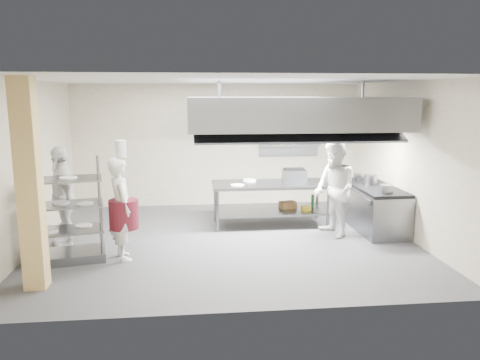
{
  "coord_description": "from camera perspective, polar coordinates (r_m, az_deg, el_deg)",
  "views": [
    {
      "loc": [
        -0.66,
        -8.56,
        2.76
      ],
      "look_at": [
        0.27,
        0.2,
        1.13
      ],
      "focal_mm": 35.0,
      "sensor_mm": 36.0,
      "label": 1
    }
  ],
  "objects": [
    {
      "name": "wall_back",
      "position": [
        11.64,
        -2.8,
        4.24
      ],
      "size": [
        7.0,
        0.0,
        7.0
      ],
      "primitive_type": "plane",
      "rotation": [
        1.57,
        0.0,
        0.0
      ],
      "color": "#ADA189",
      "rests_on": "ground"
    },
    {
      "name": "chef_plating",
      "position": [
        9.04,
        -20.83,
        -1.93
      ],
      "size": [
        0.87,
        1.17,
        1.85
      ],
      "primitive_type": "imported",
      "rotation": [
        0.0,
        0.0,
        -1.13
      ],
      "color": "silver",
      "rests_on": "floor"
    },
    {
      "name": "floor",
      "position": [
        9.01,
        -1.6,
        -7.36
      ],
      "size": [
        7.0,
        7.0,
        0.0
      ],
      "primitive_type": "plane",
      "color": "#3D3D40",
      "rests_on": "ground"
    },
    {
      "name": "hood_strip_b",
      "position": [
        9.43,
        11.67,
        6.12
      ],
      "size": [
        1.6,
        0.12,
        0.04
      ],
      "primitive_type": "cube",
      "color": "white",
      "rests_on": "exhaust_hood"
    },
    {
      "name": "pass_rack",
      "position": [
        8.26,
        -20.33,
        -3.5
      ],
      "size": [
        1.26,
        0.88,
        1.72
      ],
      "primitive_type": null,
      "rotation": [
        0.0,
        0.0,
        0.2
      ],
      "color": "slate",
      "rests_on": "floor"
    },
    {
      "name": "hood_strip_a",
      "position": [
        9.05,
        0.67,
        6.16
      ],
      "size": [
        1.6,
        0.12,
        0.04
      ],
      "primitive_type": "cube",
      "color": "white",
      "rests_on": "exhaust_hood"
    },
    {
      "name": "griddle",
      "position": [
        10.15,
        6.63,
        0.59
      ],
      "size": [
        0.5,
        0.4,
        0.24
      ],
      "primitive_type": "cube",
      "rotation": [
        0.0,
        0.0,
        -0.03
      ],
      "color": "slate",
      "rests_on": "island_worktop"
    },
    {
      "name": "island_undershelf",
      "position": [
        10.01,
        3.67,
        -3.79
      ],
      "size": [
        2.25,
        0.92,
        0.04
      ],
      "primitive_type": "cube",
      "rotation": [
        0.0,
        0.0,
        -0.0
      ],
      "color": "slate",
      "rests_on": "island"
    },
    {
      "name": "wall_left",
      "position": [
        9.11,
        -24.2,
        1.59
      ],
      "size": [
        0.0,
        6.0,
        6.0
      ],
      "primitive_type": "plane",
      "rotation": [
        1.57,
        0.0,
        1.57
      ],
      "color": "#ADA189",
      "rests_on": "ground"
    },
    {
      "name": "cooking_range",
      "position": [
        10.07,
        15.93,
        -3.38
      ],
      "size": [
        0.8,
        2.0,
        0.84
      ],
      "primitive_type": "cube",
      "color": "gray",
      "rests_on": "floor"
    },
    {
      "name": "chef_head",
      "position": [
        8.06,
        -14.28,
        -3.39
      ],
      "size": [
        0.61,
        0.74,
        1.75
      ],
      "primitive_type": "imported",
      "rotation": [
        0.0,
        0.0,
        1.92
      ],
      "color": "silver",
      "rests_on": "floor"
    },
    {
      "name": "wall_right",
      "position": [
        9.6,
        19.69,
        2.31
      ],
      "size": [
        0.0,
        6.0,
        6.0
      ],
      "primitive_type": "plane",
      "rotation": [
        1.57,
        0.0,
        -1.57
      ],
      "color": "#ADA189",
      "rests_on": "ground"
    },
    {
      "name": "range_top",
      "position": [
        9.98,
        16.06,
        -0.86
      ],
      "size": [
        0.78,
        1.96,
        0.06
      ],
      "primitive_type": "cube",
      "color": "black",
      "rests_on": "cooking_range"
    },
    {
      "name": "wicker_basket",
      "position": [
        10.18,
        5.84,
        -3.03
      ],
      "size": [
        0.38,
        0.31,
        0.15
      ],
      "primitive_type": "cube",
      "rotation": [
        0.0,
        0.0,
        0.26
      ],
      "color": "#9C6B3E",
      "rests_on": "island_undershelf"
    },
    {
      "name": "stockpot",
      "position": [
        10.08,
        15.58,
        0.02
      ],
      "size": [
        0.29,
        0.29,
        0.2
      ],
      "primitive_type": "cylinder",
      "color": "gray",
      "rests_on": "range_top"
    },
    {
      "name": "plate_stack",
      "position": [
        8.33,
        -20.2,
        -5.55
      ],
      "size": [
        0.28,
        0.28,
        0.05
      ],
      "primitive_type": "cylinder",
      "color": "white",
      "rests_on": "pass_rack"
    },
    {
      "name": "island_worktop",
      "position": [
        9.88,
        3.71,
        -0.52
      ],
      "size": [
        2.45,
        1.03,
        0.06
      ],
      "primitive_type": "cube",
      "rotation": [
        0.0,
        0.0,
        -0.0
      ],
      "color": "slate",
      "rests_on": "island"
    },
    {
      "name": "ceiling",
      "position": [
        8.59,
        -1.71,
        12.07
      ],
      "size": [
        7.0,
        7.0,
        0.0
      ],
      "primitive_type": "plane",
      "rotation": [
        3.14,
        0.0,
        0.0
      ],
      "color": "silver",
      "rests_on": "wall_back"
    },
    {
      "name": "exhaust_hood",
      "position": [
        9.18,
        6.32,
        8.16
      ],
      "size": [
        4.0,
        2.5,
        0.6
      ],
      "primitive_type": "cube",
      "color": "slate",
      "rests_on": "ceiling"
    },
    {
      "name": "chef_line",
      "position": [
        9.25,
        11.45,
        -1.13
      ],
      "size": [
        0.89,
        1.04,
        1.86
      ],
      "primitive_type": "imported",
      "rotation": [
        0.0,
        0.0,
        -1.35
      ],
      "color": "white",
      "rests_on": "floor"
    },
    {
      "name": "wall_shelf",
      "position": [
        11.73,
        6.09,
        4.24
      ],
      "size": [
        1.5,
        0.28,
        0.04
      ],
      "primitive_type": "cube",
      "color": "slate",
      "rests_on": "wall_back"
    },
    {
      "name": "island",
      "position": [
        9.97,
        3.68,
        -2.92
      ],
      "size": [
        2.45,
        1.03,
        0.91
      ],
      "primitive_type": null,
      "rotation": [
        0.0,
        0.0,
        -0.0
      ],
      "color": "gray",
      "rests_on": "floor"
    },
    {
      "name": "column",
      "position": [
        7.14,
        -24.27,
        -0.63
      ],
      "size": [
        0.3,
        0.3,
        3.0
      ],
      "primitive_type": "cube",
      "color": "#E1BE73",
      "rests_on": "floor"
    }
  ]
}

